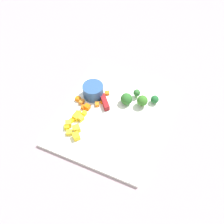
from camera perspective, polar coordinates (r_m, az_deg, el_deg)
ground_plane at (r=0.87m, az=0.00°, el=-0.88°), size 4.00×4.00×0.00m
cutting_board at (r=0.86m, az=0.00°, el=-0.64°), size 0.41×0.33×0.01m
prep_bowl at (r=0.89m, az=-4.27°, el=4.80°), size 0.07×0.07×0.05m
chef_knife at (r=0.83m, az=-0.28°, el=-1.61°), size 0.26×0.23×0.02m
carrot_dice_0 at (r=0.87m, az=-5.63°, el=1.14°), size 0.02×0.02×0.02m
carrot_dice_1 at (r=0.89m, az=-7.68°, el=2.94°), size 0.02×0.02×0.01m
carrot_dice_2 at (r=0.88m, az=-2.11°, el=2.30°), size 0.02×0.02×0.01m
carrot_dice_3 at (r=0.87m, az=-3.38°, el=1.74°), size 0.02×0.02×0.01m
carrot_dice_4 at (r=0.89m, az=-6.79°, el=2.41°), size 0.02×0.01×0.01m
carrot_dice_5 at (r=0.91m, az=-1.12°, el=4.30°), size 0.02×0.02×0.01m
carrot_dice_6 at (r=0.87m, az=-6.49°, el=1.05°), size 0.01×0.01×0.01m
pepper_dice_0 at (r=0.85m, az=-6.29°, el=-0.29°), size 0.01×0.01×0.01m
pepper_dice_1 at (r=0.82m, az=-8.04°, el=-3.76°), size 0.03×0.03×0.02m
pepper_dice_2 at (r=0.84m, az=-7.17°, el=-1.33°), size 0.02×0.03×0.02m
pepper_dice_3 at (r=0.85m, az=-8.04°, el=-1.05°), size 0.02×0.02×0.02m
pepper_dice_4 at (r=0.82m, az=-9.60°, el=-4.62°), size 0.02×0.02×0.01m
pepper_dice_5 at (r=0.83m, az=-10.14°, el=-3.42°), size 0.02×0.02×0.02m
pepper_dice_6 at (r=0.80m, az=-8.08°, el=-5.46°), size 0.03×0.03×0.02m
pepper_dice_7 at (r=0.85m, az=-7.63°, el=-0.34°), size 0.02×0.02×0.01m
pepper_dice_8 at (r=0.83m, az=-9.81°, el=-2.62°), size 0.02×0.03×0.02m
pepper_dice_9 at (r=0.84m, az=-8.99°, el=-1.84°), size 0.02×0.02×0.01m
broccoli_floret_0 at (r=0.89m, az=9.63°, el=2.82°), size 0.03×0.03×0.03m
broccoli_floret_1 at (r=0.89m, az=5.62°, el=4.31°), size 0.02×0.02×0.03m
broccoli_floret_2 at (r=0.86m, az=6.85°, el=2.52°), size 0.04×0.04×0.04m
broccoli_floret_3 at (r=0.87m, az=3.28°, el=2.95°), size 0.04×0.04×0.04m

